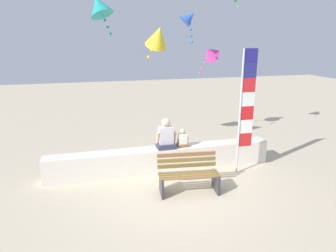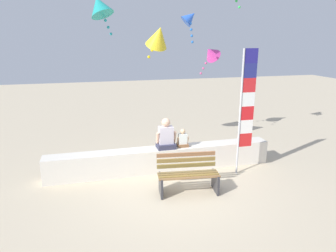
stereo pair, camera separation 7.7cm
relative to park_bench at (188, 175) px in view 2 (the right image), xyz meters
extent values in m
plane|color=#C2B193|center=(-0.31, 0.25, -0.40)|extent=(40.00, 40.00, 0.00)
cube|color=silver|center=(-0.31, 1.32, -0.08)|extent=(6.09, 0.49, 0.65)
cube|color=olive|center=(-0.03, -0.25, 0.05)|extent=(1.41, 0.24, 0.03)
cube|color=olive|center=(-0.02, -0.13, 0.05)|extent=(1.41, 0.24, 0.03)
cube|color=olive|center=(0.00, -0.02, 0.05)|extent=(1.41, 0.24, 0.03)
cube|color=olive|center=(0.01, 0.09, 0.05)|extent=(1.41, 0.24, 0.03)
cube|color=olive|center=(0.02, 0.20, 0.17)|extent=(1.40, 0.21, 0.10)
cube|color=olive|center=(0.03, 0.22, 0.30)|extent=(1.40, 0.21, 0.10)
cube|color=#8F613F|center=(0.03, 0.24, 0.43)|extent=(1.40, 0.21, 0.10)
cube|color=#2D2D33|center=(-0.65, 0.00, -0.18)|extent=(0.11, 0.53, 0.45)
cube|color=#2D2D33|center=(0.63, -0.15, -0.18)|extent=(0.11, 0.53, 0.45)
cube|color=#32334A|center=(-0.20, 1.30, 0.31)|extent=(0.48, 0.40, 0.13)
cube|color=silver|center=(-0.20, 1.30, 0.60)|extent=(0.37, 0.24, 0.46)
cylinder|color=#DCAC8D|center=(-0.43, 1.28, 0.55)|extent=(0.08, 0.19, 0.34)
cylinder|color=#DCAC8D|center=(0.03, 1.28, 0.55)|extent=(0.08, 0.19, 0.34)
sphere|color=#DCAC8D|center=(-0.20, 1.30, 0.95)|extent=(0.23, 0.23, 0.23)
cube|color=brown|center=(0.27, 1.30, 0.28)|extent=(0.29, 0.24, 0.08)
cube|color=white|center=(0.27, 1.30, 0.46)|extent=(0.22, 0.15, 0.28)
cylinder|color=#D8AF84|center=(0.13, 1.28, 0.43)|extent=(0.05, 0.11, 0.20)
cylinder|color=#D8AF84|center=(0.41, 1.28, 0.43)|extent=(0.05, 0.11, 0.20)
sphere|color=#D8AF84|center=(0.27, 1.30, 0.67)|extent=(0.14, 0.14, 0.14)
cylinder|color=#B7B7BC|center=(1.57, 0.63, 1.22)|extent=(0.05, 0.05, 3.25)
cube|color=red|center=(1.77, 0.63, 0.52)|extent=(0.35, 0.02, 0.36)
cube|color=white|center=(1.77, 0.63, 0.87)|extent=(0.35, 0.02, 0.36)
cube|color=red|center=(1.77, 0.63, 1.23)|extent=(0.35, 0.02, 0.36)
cube|color=white|center=(1.77, 0.63, 1.59)|extent=(0.35, 0.02, 0.36)
cube|color=red|center=(1.77, 0.63, 1.95)|extent=(0.35, 0.02, 0.36)
cube|color=navy|center=(1.77, 0.63, 2.31)|extent=(0.35, 0.02, 0.36)
cube|color=navy|center=(1.77, 0.63, 2.66)|extent=(0.35, 0.02, 0.36)
cone|color=yellow|center=(-0.14, 2.38, 3.12)|extent=(0.81, 0.95, 0.80)
sphere|color=yellow|center=(-0.24, 2.35, 2.94)|extent=(0.08, 0.08, 0.08)
sphere|color=yellow|center=(-0.34, 2.33, 2.76)|extent=(0.08, 0.08, 0.08)
sphere|color=yellow|center=(-0.43, 2.30, 2.58)|extent=(0.08, 0.08, 0.08)
cone|color=#DB3D9E|center=(1.95, 3.67, 2.61)|extent=(0.83, 0.79, 0.67)
sphere|color=#CE4C87|center=(1.90, 3.76, 2.43)|extent=(0.08, 0.08, 0.08)
sphere|color=#CE4C87|center=(1.85, 3.85, 2.25)|extent=(0.08, 0.08, 0.08)
sphere|color=#CE4C87|center=(1.80, 3.93, 2.07)|extent=(0.08, 0.08, 0.08)
sphere|color=#CE4C87|center=(1.75, 4.02, 1.89)|extent=(0.08, 0.08, 0.08)
sphere|color=green|center=(2.49, 3.07, 4.18)|extent=(0.08, 0.08, 0.08)
sphere|color=green|center=(2.58, 3.03, 4.00)|extent=(0.08, 0.08, 0.08)
cone|color=teal|center=(-1.67, 2.83, 3.91)|extent=(1.00, 1.01, 0.72)
sphere|color=teal|center=(-1.59, 2.89, 3.73)|extent=(0.08, 0.08, 0.08)
sphere|color=teal|center=(-1.52, 2.96, 3.55)|extent=(0.08, 0.08, 0.08)
sphere|color=teal|center=(-1.45, 3.03, 3.37)|extent=(0.08, 0.08, 0.08)
sphere|color=teal|center=(-1.37, 3.10, 3.19)|extent=(0.08, 0.08, 0.08)
cone|color=blue|center=(1.04, 3.19, 3.69)|extent=(0.60, 0.48, 0.57)
sphere|color=blue|center=(1.03, 3.09, 3.51)|extent=(0.08, 0.08, 0.08)
sphere|color=blue|center=(1.01, 2.99, 3.33)|extent=(0.08, 0.08, 0.08)
sphere|color=blue|center=(1.00, 2.89, 3.15)|extent=(0.08, 0.08, 0.08)
sphere|color=blue|center=(0.99, 2.79, 2.97)|extent=(0.08, 0.08, 0.08)
camera|label=1|loc=(-2.17, -6.25, 3.06)|focal=32.99mm
camera|label=2|loc=(-2.09, -6.27, 3.06)|focal=32.99mm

